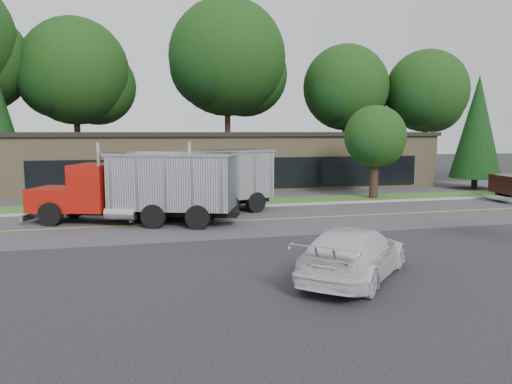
% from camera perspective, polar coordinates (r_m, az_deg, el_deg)
% --- Properties ---
extents(ground, '(140.00, 140.00, 0.00)m').
position_cam_1_polar(ground, '(16.12, 6.13, -8.81)').
color(ground, '#37373D').
rests_on(ground, ground).
extents(road, '(60.00, 8.00, 0.02)m').
position_cam_1_polar(road, '(24.55, -1.20, -3.30)').
color(road, '#56565B').
rests_on(road, ground).
extents(center_line, '(60.00, 0.12, 0.01)m').
position_cam_1_polar(center_line, '(24.55, -1.20, -3.30)').
color(center_line, gold).
rests_on(center_line, ground).
extents(curb, '(60.00, 0.30, 0.12)m').
position_cam_1_polar(curb, '(28.60, -3.10, -1.84)').
color(curb, '#9E9E99').
rests_on(curb, ground).
extents(grass_verge, '(60.00, 3.40, 0.03)m').
position_cam_1_polar(grass_verge, '(30.35, -3.76, -1.34)').
color(grass_verge, '#2C6221').
rests_on(grass_verge, ground).
extents(far_parking, '(60.00, 7.00, 0.02)m').
position_cam_1_polar(far_parking, '(35.23, -5.24, -0.20)').
color(far_parking, '#56565B').
rests_on(far_parking, ground).
extents(strip_mall, '(32.00, 12.00, 4.00)m').
position_cam_1_polar(strip_mall, '(41.28, -3.84, 3.65)').
color(strip_mall, '#8B7955').
rests_on(strip_mall, ground).
extents(tree_far_b, '(10.19, 9.59, 14.54)m').
position_cam_1_polar(tree_far_b, '(49.10, -19.78, 12.29)').
color(tree_far_b, '#382619').
rests_on(tree_far_b, ground).
extents(tree_far_c, '(11.99, 11.29, 17.11)m').
position_cam_1_polar(tree_far_c, '(50.05, -3.13, 14.47)').
color(tree_far_c, '#382619').
rests_on(tree_far_c, ground).
extents(tree_far_d, '(9.17, 8.63, 13.08)m').
position_cam_1_polar(tree_far_d, '(52.45, 10.30, 11.19)').
color(tree_far_d, '#382619').
rests_on(tree_far_d, ground).
extents(tree_far_e, '(8.82, 8.30, 12.58)m').
position_cam_1_polar(tree_far_e, '(54.51, 18.99, 10.43)').
color(tree_far_e, '#382619').
rests_on(tree_far_e, ground).
extents(evergreen_right, '(3.77, 3.77, 8.56)m').
position_cam_1_polar(evergreen_right, '(41.30, 23.97, 6.83)').
color(evergreen_right, '#382619').
rests_on(evergreen_right, ground).
extents(tree_verge, '(4.24, 3.99, 6.05)m').
position_cam_1_polar(tree_verge, '(33.40, 13.49, 5.87)').
color(tree_verge, '#382619').
rests_on(tree_verge, ground).
extents(dump_truck_red, '(9.96, 5.77, 3.36)m').
position_cam_1_polar(dump_truck_red, '(24.07, -12.52, 0.69)').
color(dump_truck_red, black).
rests_on(dump_truck_red, ground).
extents(dump_truck_blue, '(8.46, 5.04, 3.36)m').
position_cam_1_polar(dump_truck_blue, '(26.53, -5.59, 1.38)').
color(dump_truck_blue, black).
rests_on(dump_truck_blue, ground).
extents(rally_car, '(5.23, 5.40, 1.55)m').
position_cam_1_polar(rally_car, '(15.19, 11.13, -6.86)').
color(rally_car, silver).
rests_on(rally_car, ground).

